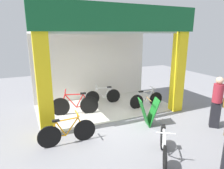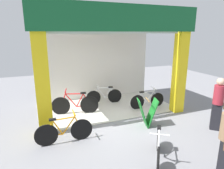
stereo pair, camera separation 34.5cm
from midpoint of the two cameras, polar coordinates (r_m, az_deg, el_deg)
The scene contains 9 objects.
ground_plane at distance 7.16m, azimuth 3.59°, elevation -10.31°, with size 18.66×18.66×0.00m, color gray.
shop_facade at distance 7.89m, azimuth -0.76°, elevation 7.63°, with size 5.53×3.18×3.86m.
bicycle_inside_0 at distance 8.69m, azimuth -1.06°, elevation -3.31°, with size 1.54×0.42×0.85m.
bicycle_inside_1 at distance 8.34m, azimuth 11.23°, elevation -4.43°, with size 1.52×0.42×0.83m.
bicycle_inside_2 at distance 7.67m, azimuth -9.17°, elevation -5.63°, with size 1.71×0.56×0.97m.
bicycle_parked_0 at distance 5.19m, azimuth 15.01°, elevation -16.98°, with size 0.92×1.31×0.86m.
bicycle_parked_1 at distance 5.83m, azimuth -11.83°, elevation -12.95°, with size 1.60×0.44×0.88m.
sandwich_board_sign at distance 6.75m, azimuth 11.43°, elevation -7.90°, with size 0.74×0.63×0.94m.
pedestrian_1 at distance 7.15m, azimuth 29.31°, elevation -4.80°, with size 0.54×0.54×1.69m.
Camera 2 is at (-2.68, -5.91, 3.02)m, focal length 32.00 mm.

